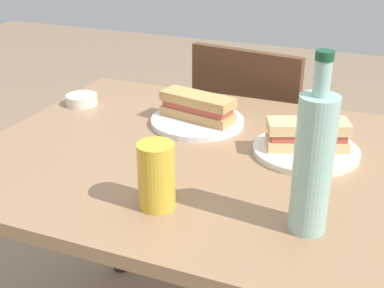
{
  "coord_description": "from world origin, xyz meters",
  "views": [
    {
      "loc": [
        0.42,
        -1.03,
        1.28
      ],
      "look_at": [
        0.0,
        0.0,
        0.76
      ],
      "focal_mm": 48.43,
      "sensor_mm": 36.0,
      "label": 1
    }
  ],
  "objects_px": {
    "chair_far": "(254,144)",
    "knife_far": "(205,110)",
    "baguette_sandwich_near": "(307,135)",
    "water_bottle": "(313,162)",
    "beer_glass": "(156,176)",
    "plate_near": "(306,151)",
    "dining_table": "(192,195)",
    "olive_bowl": "(82,100)",
    "baguette_sandwich_far": "(197,107)",
    "plate_far": "(197,121)",
    "knife_near": "(297,137)"
  },
  "relations": [
    {
      "from": "chair_far",
      "to": "knife_far",
      "type": "distance_m",
      "value": 0.48
    },
    {
      "from": "baguette_sandwich_near",
      "to": "water_bottle",
      "type": "distance_m",
      "value": 0.33
    },
    {
      "from": "beer_glass",
      "to": "plate_near",
      "type": "bearing_deg",
      "value": 57.15
    },
    {
      "from": "knife_far",
      "to": "dining_table",
      "type": "bearing_deg",
      "value": -76.83
    },
    {
      "from": "baguette_sandwich_near",
      "to": "olive_bowl",
      "type": "relative_size",
      "value": 2.17
    },
    {
      "from": "chair_far",
      "to": "plate_near",
      "type": "bearing_deg",
      "value": -63.06
    },
    {
      "from": "baguette_sandwich_far",
      "to": "olive_bowl",
      "type": "relative_size",
      "value": 2.3
    },
    {
      "from": "baguette_sandwich_near",
      "to": "plate_far",
      "type": "relative_size",
      "value": 0.8
    },
    {
      "from": "dining_table",
      "to": "plate_near",
      "type": "height_order",
      "value": "plate_near"
    },
    {
      "from": "knife_near",
      "to": "baguette_sandwich_far",
      "type": "relative_size",
      "value": 0.8
    },
    {
      "from": "knife_near",
      "to": "beer_glass",
      "type": "distance_m",
      "value": 0.44
    },
    {
      "from": "plate_near",
      "to": "knife_far",
      "type": "relative_size",
      "value": 1.39
    },
    {
      "from": "dining_table",
      "to": "baguette_sandwich_far",
      "type": "bearing_deg",
      "value": 107.57
    },
    {
      "from": "dining_table",
      "to": "olive_bowl",
      "type": "distance_m",
      "value": 0.48
    },
    {
      "from": "dining_table",
      "to": "baguette_sandwich_near",
      "type": "relative_size",
      "value": 5.04
    },
    {
      "from": "chair_far",
      "to": "knife_far",
      "type": "bearing_deg",
      "value": -95.77
    },
    {
      "from": "baguette_sandwich_near",
      "to": "water_bottle",
      "type": "bearing_deg",
      "value": -78.81
    },
    {
      "from": "knife_far",
      "to": "water_bottle",
      "type": "relative_size",
      "value": 0.54
    },
    {
      "from": "beer_glass",
      "to": "knife_near",
      "type": "bearing_deg",
      "value": 64.01
    },
    {
      "from": "dining_table",
      "to": "plate_far",
      "type": "xyz_separation_m",
      "value": [
        -0.05,
        0.17,
        0.13
      ]
    },
    {
      "from": "chair_far",
      "to": "baguette_sandwich_far",
      "type": "height_order",
      "value": "chair_far"
    },
    {
      "from": "dining_table",
      "to": "chair_far",
      "type": "relative_size",
      "value": 1.17
    },
    {
      "from": "chair_far",
      "to": "water_bottle",
      "type": "height_order",
      "value": "water_bottle"
    },
    {
      "from": "knife_far",
      "to": "knife_near",
      "type": "bearing_deg",
      "value": -16.6
    },
    {
      "from": "knife_near",
      "to": "baguette_sandwich_far",
      "type": "bearing_deg",
      "value": 174.77
    },
    {
      "from": "beer_glass",
      "to": "olive_bowl",
      "type": "bearing_deg",
      "value": 136.74
    },
    {
      "from": "chair_far",
      "to": "plate_near",
      "type": "relative_size",
      "value": 3.44
    },
    {
      "from": "beer_glass",
      "to": "olive_bowl",
      "type": "distance_m",
      "value": 0.63
    },
    {
      "from": "baguette_sandwich_near",
      "to": "baguette_sandwich_far",
      "type": "height_order",
      "value": "same"
    },
    {
      "from": "beer_glass",
      "to": "knife_far",
      "type": "bearing_deg",
      "value": 99.84
    },
    {
      "from": "knife_far",
      "to": "water_bottle",
      "type": "height_order",
      "value": "water_bottle"
    },
    {
      "from": "baguette_sandwich_far",
      "to": "knife_far",
      "type": "xyz_separation_m",
      "value": [
        0.0,
        0.06,
        -0.03
      ]
    },
    {
      "from": "baguette_sandwich_far",
      "to": "chair_far",
      "type": "bearing_deg",
      "value": 84.89
    },
    {
      "from": "dining_table",
      "to": "knife_near",
      "type": "relative_size",
      "value": 5.95
    },
    {
      "from": "knife_near",
      "to": "olive_bowl",
      "type": "bearing_deg",
      "value": 177.04
    },
    {
      "from": "plate_near",
      "to": "baguette_sandwich_near",
      "type": "xyz_separation_m",
      "value": [
        0.0,
        -0.0,
        0.04
      ]
    },
    {
      "from": "dining_table",
      "to": "beer_glass",
      "type": "xyz_separation_m",
      "value": [
        0.03,
        -0.25,
        0.19
      ]
    },
    {
      "from": "baguette_sandwich_far",
      "to": "knife_far",
      "type": "relative_size",
      "value": 1.18
    },
    {
      "from": "plate_near",
      "to": "water_bottle",
      "type": "height_order",
      "value": "water_bottle"
    },
    {
      "from": "dining_table",
      "to": "chair_far",
      "type": "xyz_separation_m",
      "value": [
        -0.01,
        0.62,
        -0.13
      ]
    },
    {
      "from": "plate_near",
      "to": "plate_far",
      "type": "height_order",
      "value": "same"
    },
    {
      "from": "plate_near",
      "to": "water_bottle",
      "type": "xyz_separation_m",
      "value": [
        0.06,
        -0.31,
        0.13
      ]
    },
    {
      "from": "knife_far",
      "to": "beer_glass",
      "type": "height_order",
      "value": "beer_glass"
    },
    {
      "from": "baguette_sandwich_far",
      "to": "water_bottle",
      "type": "relative_size",
      "value": 0.64
    },
    {
      "from": "knife_near",
      "to": "baguette_sandwich_far",
      "type": "xyz_separation_m",
      "value": [
        -0.28,
        0.03,
        0.03
      ]
    },
    {
      "from": "baguette_sandwich_near",
      "to": "olive_bowl",
      "type": "xyz_separation_m",
      "value": [
        -0.68,
        0.08,
        -0.03
      ]
    },
    {
      "from": "knife_near",
      "to": "knife_far",
      "type": "height_order",
      "value": "same"
    },
    {
      "from": "plate_far",
      "to": "olive_bowl",
      "type": "height_order",
      "value": "olive_bowl"
    },
    {
      "from": "dining_table",
      "to": "knife_far",
      "type": "height_order",
      "value": "knife_far"
    },
    {
      "from": "water_bottle",
      "to": "beer_glass",
      "type": "distance_m",
      "value": 0.3
    }
  ]
}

